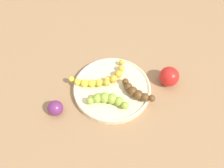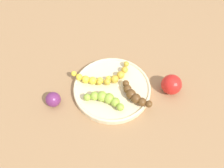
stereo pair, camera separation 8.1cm
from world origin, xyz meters
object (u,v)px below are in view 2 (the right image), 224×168
at_px(plum_purple, 53,99).
at_px(apple_red, 171,85).
at_px(banana_spotted, 116,76).
at_px(banana_yellow, 90,79).
at_px(banana_overripe, 134,95).
at_px(fruit_bowl, 112,88).
at_px(banana_green, 105,99).

height_order(plum_purple, apple_red, apple_red).
relative_size(banana_spotted, apple_red, 2.05).
height_order(banana_yellow, banana_overripe, banana_overripe).
relative_size(fruit_bowl, banana_spotted, 1.88).
height_order(fruit_bowl, banana_green, banana_green).
xyz_separation_m(banana_yellow, plum_purple, (0.02, -0.14, -0.01)).
xyz_separation_m(banana_yellow, banana_green, (0.10, 0.01, 0.00)).
xyz_separation_m(banana_yellow, banana_overripe, (0.14, 0.11, 0.00)).
bearing_deg(banana_green, plum_purple, 107.46).
distance_m(banana_spotted, banana_overripe, 0.11).
relative_size(plum_purple, apple_red, 0.72).
bearing_deg(fruit_bowl, plum_purple, -101.08).
height_order(banana_overripe, plum_purple, banana_overripe).
xyz_separation_m(banana_green, apple_red, (0.05, 0.23, -0.00)).
bearing_deg(fruit_bowl, banana_green, -48.37).
distance_m(fruit_bowl, banana_spotted, 0.05).
xyz_separation_m(banana_spotted, plum_purple, (-0.01, -0.24, -0.01)).
bearing_deg(apple_red, banana_green, -102.41).
height_order(banana_green, banana_overripe, banana_green).
bearing_deg(banana_spotted, banana_overripe, -5.73).
bearing_deg(plum_purple, banana_overripe, 65.20).
height_order(fruit_bowl, apple_red, apple_red).
height_order(banana_spotted, banana_overripe, banana_overripe).
bearing_deg(plum_purple, banana_yellow, 97.61).
relative_size(fruit_bowl, apple_red, 3.85).
relative_size(banana_overripe, plum_purple, 2.53).
xyz_separation_m(fruit_bowl, banana_green, (0.04, -0.05, 0.03)).
bearing_deg(banana_yellow, banana_spotted, 109.50).
distance_m(banana_overripe, plum_purple, 0.28).
xyz_separation_m(fruit_bowl, banana_spotted, (-0.03, 0.03, 0.02)).
relative_size(fruit_bowl, plum_purple, 5.34).
distance_m(banana_spotted, banana_green, 0.11).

